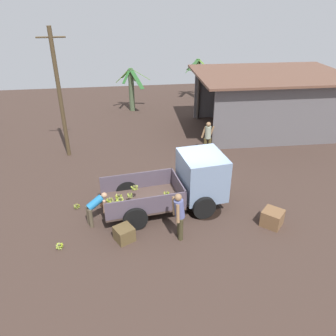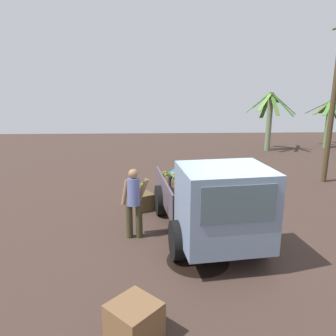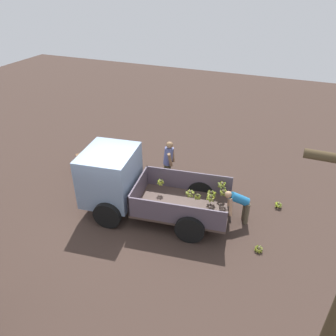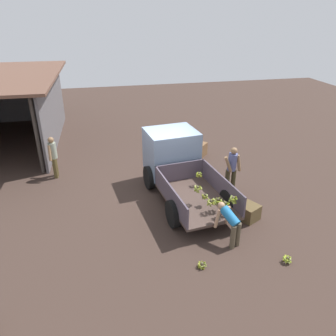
{
  "view_description": "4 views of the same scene",
  "coord_description": "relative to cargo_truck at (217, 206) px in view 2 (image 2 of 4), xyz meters",
  "views": [
    {
      "loc": [
        -2.4,
        -10.63,
        7.17
      ],
      "look_at": [
        -0.91,
        -0.0,
        1.4
      ],
      "focal_mm": 35.0,
      "sensor_mm": 36.0,
      "label": 1
    },
    {
      "loc": [
        6.5,
        -1.73,
        3.63
      ],
      "look_at": [
        -1.97,
        -1.42,
        1.44
      ],
      "focal_mm": 35.0,
      "sensor_mm": 36.0,
      "label": 2
    },
    {
      "loc": [
        -4.49,
        6.89,
        6.6
      ],
      "look_at": [
        -1.25,
        -1.27,
        1.31
      ],
      "focal_mm": 35.0,
      "sensor_mm": 36.0,
      "label": 3
    },
    {
      "loc": [
        -10.43,
        2.11,
        5.9
      ],
      "look_at": [
        -1.64,
        0.18,
        1.53
      ],
      "focal_mm": 35.0,
      "sensor_mm": 36.0,
      "label": 4
    }
  ],
  "objects": [
    {
      "name": "ground",
      "position": [
        0.11,
        0.42,
        -1.06
      ],
      "size": [
        36.0,
        36.0,
        0.0
      ],
      "primitive_type": "plane",
      "color": "#3C2C25"
    },
    {
      "name": "mud_patch_0",
      "position": [
        0.43,
        -0.46,
        -1.06
      ],
      "size": [
        1.32,
        1.32,
        0.01
      ],
      "primitive_type": "cylinder",
      "color": "black",
      "rests_on": "ground"
    },
    {
      "name": "cargo_truck",
      "position": [
        0.0,
        0.0,
        0.0
      ],
      "size": [
        4.64,
        2.5,
        2.02
      ],
      "rotation": [
        0.0,
        0.0,
        0.13
      ],
      "color": "#483730",
      "rests_on": "ground"
    },
    {
      "name": "utility_pole",
      "position": [
        -5.14,
        5.07,
        1.99
      ],
      "size": [
        1.23,
        0.19,
        5.96
      ],
      "color": "#463723",
      "rests_on": "ground"
    },
    {
      "name": "banana_palm_1",
      "position": [
        -11.13,
        4.89,
        0.68
      ],
      "size": [
        2.03,
        2.66,
        3.18
      ],
      "color": "#687853",
      "rests_on": "ground"
    },
    {
      "name": "banana_palm_2",
      "position": [
        -11.77,
        8.57,
        0.41
      ],
      "size": [
        2.94,
        2.12,
        2.69
      ],
      "color": "#557B41",
      "rests_on": "ground"
    },
    {
      "name": "person_foreground_visitor",
      "position": [
        -0.76,
        -1.85,
        -0.12
      ],
      "size": [
        0.38,
        0.68,
        1.7
      ],
      "rotation": [
        0.0,
        0.0,
        3.14
      ],
      "color": "#3A341F",
      "rests_on": "ground"
    },
    {
      "name": "person_worker_loading",
      "position": [
        -3.48,
        -0.7,
        -0.37
      ],
      "size": [
        0.78,
        0.7,
        1.13
      ],
      "rotation": [
        0.0,
        0.0,
        0.44
      ],
      "color": "brown",
      "rests_on": "ground"
    },
    {
      "name": "banana_bunch_on_ground_0",
      "position": [
        -4.28,
        0.33,
        -0.98
      ],
      "size": [
        0.23,
        0.23,
        0.16
      ],
      "color": "brown",
      "rests_on": "ground"
    },
    {
      "name": "banana_bunch_on_ground_1",
      "position": [
        -4.59,
        -1.87,
        -0.95
      ],
      "size": [
        0.25,
        0.25,
        0.2
      ],
      "color": "brown",
      "rests_on": "ground"
    },
    {
      "name": "wooden_crate_0",
      "position": [
        -2.54,
        -1.74,
        -0.82
      ],
      "size": [
        0.76,
        0.76,
        0.49
      ],
      "primitive_type": "cube",
      "rotation": [
        0.0,
        0.0,
        3.63
      ],
      "color": "brown",
      "rests_on": "ground"
    },
    {
      "name": "wooden_crate_1",
      "position": [
        2.56,
        -1.65,
        -0.78
      ],
      "size": [
        0.92,
        0.92,
        0.57
      ],
      "primitive_type": "cube",
      "rotation": [
        0.0,
        0.0,
        0.81
      ],
      "color": "brown",
      "rests_on": "ground"
    }
  ]
}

